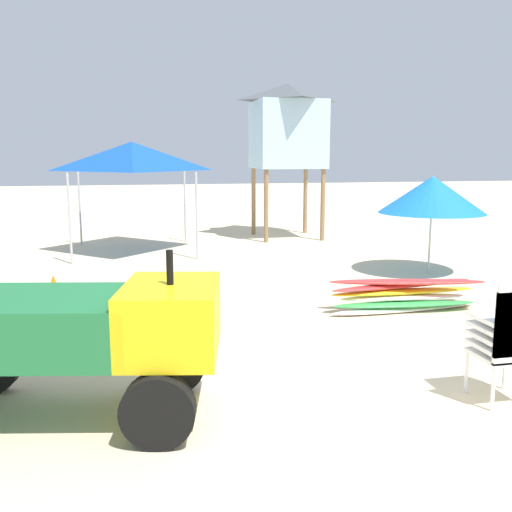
{
  "coord_description": "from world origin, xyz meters",
  "views": [
    {
      "loc": [
        -2.02,
        -4.98,
        2.3
      ],
      "look_at": [
        -0.47,
        2.02,
        1.03
      ],
      "focal_mm": 40.39,
      "sensor_mm": 36.0,
      "label": 1
    }
  ],
  "objects_px": {
    "utility_cart": "(78,332)",
    "beach_umbrella_left": "(432,195)",
    "surfboard_pile": "(404,295)",
    "stacked_plastic_chairs": "(510,332)",
    "traffic_cone_near": "(54,290)",
    "popup_canopy": "(132,156)",
    "lifeguard_tower": "(288,126)"
  },
  "relations": [
    {
      "from": "surfboard_pile",
      "to": "traffic_cone_near",
      "type": "xyz_separation_m",
      "value": [
        -5.12,
        1.4,
        0.01
      ]
    },
    {
      "from": "traffic_cone_near",
      "to": "lifeguard_tower",
      "type": "bearing_deg",
      "value": 49.52
    },
    {
      "from": "surfboard_pile",
      "to": "lifeguard_tower",
      "type": "xyz_separation_m",
      "value": [
        0.34,
        7.8,
        2.81
      ]
    },
    {
      "from": "popup_canopy",
      "to": "lifeguard_tower",
      "type": "relative_size",
      "value": 0.65
    },
    {
      "from": "stacked_plastic_chairs",
      "to": "beach_umbrella_left",
      "type": "distance_m",
      "value": 6.16
    },
    {
      "from": "popup_canopy",
      "to": "beach_umbrella_left",
      "type": "xyz_separation_m",
      "value": [
        5.58,
        -3.85,
        -0.72
      ]
    },
    {
      "from": "surfboard_pile",
      "to": "traffic_cone_near",
      "type": "height_order",
      "value": "traffic_cone_near"
    },
    {
      "from": "utility_cart",
      "to": "traffic_cone_near",
      "type": "xyz_separation_m",
      "value": [
        -0.7,
        4.04,
        -0.54
      ]
    },
    {
      "from": "surfboard_pile",
      "to": "popup_canopy",
      "type": "distance_m",
      "value": 7.63
    },
    {
      "from": "surfboard_pile",
      "to": "beach_umbrella_left",
      "type": "relative_size",
      "value": 1.2
    },
    {
      "from": "stacked_plastic_chairs",
      "to": "surfboard_pile",
      "type": "height_order",
      "value": "stacked_plastic_chairs"
    },
    {
      "from": "surfboard_pile",
      "to": "beach_umbrella_left",
      "type": "xyz_separation_m",
      "value": [
        1.74,
        2.43,
        1.3
      ]
    },
    {
      "from": "surfboard_pile",
      "to": "lifeguard_tower",
      "type": "relative_size",
      "value": 0.59
    },
    {
      "from": "utility_cart",
      "to": "stacked_plastic_chairs",
      "type": "xyz_separation_m",
      "value": [
        3.83,
        -0.57,
        -0.09
      ]
    },
    {
      "from": "lifeguard_tower",
      "to": "beach_umbrella_left",
      "type": "distance_m",
      "value": 5.75
    },
    {
      "from": "surfboard_pile",
      "to": "beach_umbrella_left",
      "type": "bearing_deg",
      "value": 54.33
    },
    {
      "from": "lifeguard_tower",
      "to": "popup_canopy",
      "type": "bearing_deg",
      "value": -160.09
    },
    {
      "from": "surfboard_pile",
      "to": "traffic_cone_near",
      "type": "relative_size",
      "value": 5.0
    },
    {
      "from": "lifeguard_tower",
      "to": "beach_umbrella_left",
      "type": "height_order",
      "value": "lifeguard_tower"
    },
    {
      "from": "stacked_plastic_chairs",
      "to": "beach_umbrella_left",
      "type": "height_order",
      "value": "beach_umbrella_left"
    },
    {
      "from": "utility_cart",
      "to": "beach_umbrella_left",
      "type": "height_order",
      "value": "beach_umbrella_left"
    },
    {
      "from": "popup_canopy",
      "to": "lifeguard_tower",
      "type": "height_order",
      "value": "lifeguard_tower"
    },
    {
      "from": "stacked_plastic_chairs",
      "to": "traffic_cone_near",
      "type": "bearing_deg",
      "value": 134.52
    },
    {
      "from": "beach_umbrella_left",
      "to": "traffic_cone_near",
      "type": "bearing_deg",
      "value": -171.44
    },
    {
      "from": "stacked_plastic_chairs",
      "to": "lifeguard_tower",
      "type": "bearing_deg",
      "value": 85.15
    },
    {
      "from": "stacked_plastic_chairs",
      "to": "lifeguard_tower",
      "type": "relative_size",
      "value": 0.29
    },
    {
      "from": "surfboard_pile",
      "to": "lifeguard_tower",
      "type": "distance_m",
      "value": 8.3
    },
    {
      "from": "surfboard_pile",
      "to": "popup_canopy",
      "type": "height_order",
      "value": "popup_canopy"
    },
    {
      "from": "traffic_cone_near",
      "to": "popup_canopy",
      "type": "bearing_deg",
      "value": 75.34
    },
    {
      "from": "lifeguard_tower",
      "to": "stacked_plastic_chairs",
      "type": "bearing_deg",
      "value": -94.85
    },
    {
      "from": "surfboard_pile",
      "to": "utility_cart",
      "type": "bearing_deg",
      "value": -149.14
    },
    {
      "from": "popup_canopy",
      "to": "beach_umbrella_left",
      "type": "distance_m",
      "value": 6.82
    }
  ]
}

